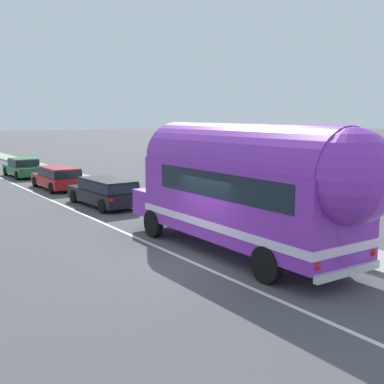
% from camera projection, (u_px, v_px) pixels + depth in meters
% --- Properties ---
extents(ground_plane, '(300.00, 300.00, 0.00)m').
position_uv_depth(ground_plane, '(191.00, 262.00, 14.63)').
color(ground_plane, '#4C4C4F').
extents(lane_markings, '(3.64, 80.00, 0.01)m').
position_uv_depth(lane_markings, '(89.00, 200.00, 25.36)').
color(lane_markings, silver).
rests_on(lane_markings, ground).
extents(sidewalk_slab, '(1.90, 90.00, 0.15)m').
position_uv_depth(sidewalk_slab, '(155.00, 199.00, 25.28)').
color(sidewalk_slab, '#9E9B93').
rests_on(sidewalk_slab, ground).
extents(painted_bus, '(2.60, 10.55, 4.12)m').
position_uv_depth(painted_bus, '(250.00, 184.00, 14.74)').
color(painted_bus, purple).
rests_on(painted_bus, ground).
extents(car_lead, '(2.04, 4.84, 1.37)m').
position_uv_depth(car_lead, '(105.00, 190.00, 23.57)').
color(car_lead, black).
rests_on(car_lead, ground).
extents(car_second, '(1.90, 4.66, 1.37)m').
position_uv_depth(car_second, '(58.00, 176.00, 29.11)').
color(car_second, '#A5191E').
rests_on(car_second, ground).
extents(car_third, '(1.96, 4.57, 1.37)m').
position_uv_depth(car_third, '(23.00, 167.00, 35.15)').
color(car_third, '#196633').
rests_on(car_third, ground).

